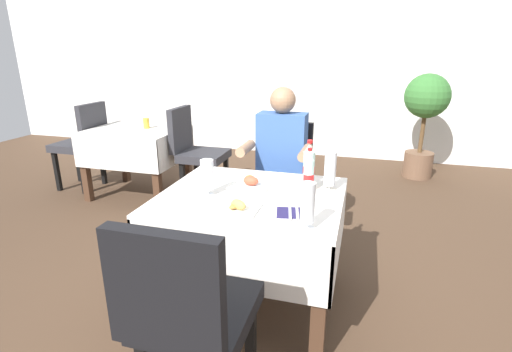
{
  "coord_description": "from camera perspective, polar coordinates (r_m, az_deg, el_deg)",
  "views": [
    {
      "loc": [
        0.53,
        -1.85,
        1.51
      ],
      "look_at": [
        -0.06,
        0.21,
        0.8
      ],
      "focal_mm": 26.71,
      "sensor_mm": 36.0,
      "label": 1
    }
  ],
  "objects": [
    {
      "name": "plate_near_camera",
      "position": [
        1.97,
        -2.96,
        -4.69
      ],
      "size": [
        0.23,
        0.23,
        0.06
      ],
      "color": "white",
      "rests_on": "main_dining_table"
    },
    {
      "name": "seated_diner_far",
      "position": [
        2.86,
        3.61,
        2.1
      ],
      "size": [
        0.5,
        0.46,
        1.26
      ],
      "color": "#282D42",
      "rests_on": "ground"
    },
    {
      "name": "chair_far_diner_seat",
      "position": [
        3.01,
        3.9,
        -0.21
      ],
      "size": [
        0.44,
        0.5,
        0.97
      ],
      "color": "black",
      "rests_on": "ground"
    },
    {
      "name": "beer_glass_middle",
      "position": [
        1.75,
        7.74,
        -4.39
      ],
      "size": [
        0.07,
        0.07,
        0.23
      ],
      "color": "white",
      "rests_on": "main_dining_table"
    },
    {
      "name": "napkin_cutlery_set",
      "position": [
        1.94,
        5.64,
        -5.48
      ],
      "size": [
        0.19,
        0.2,
        0.01
      ],
      "color": "#231E4C",
      "rests_on": "main_dining_table"
    },
    {
      "name": "background_chair_right",
      "position": [
        3.94,
        -9.05,
        4.03
      ],
      "size": [
        0.5,
        0.44,
        0.97
      ],
      "color": "#2D2D33",
      "rests_on": "ground"
    },
    {
      "name": "beer_glass_right",
      "position": [
        2.25,
        11.03,
        0.74
      ],
      "size": [
        0.07,
        0.07,
        0.23
      ],
      "color": "white",
      "rests_on": "main_dining_table"
    },
    {
      "name": "chair_near_camera_side",
      "position": [
        1.57,
        -10.08,
        -19.39
      ],
      "size": [
        0.44,
        0.5,
        0.97
      ],
      "color": "black",
      "rests_on": "ground"
    },
    {
      "name": "background_table_tumbler",
      "position": [
        4.22,
        -16.1,
        7.61
      ],
      "size": [
        0.06,
        0.06,
        0.11
      ],
      "primitive_type": "cylinder",
      "color": "gold",
      "rests_on": "background_dining_table"
    },
    {
      "name": "plate_far_diner",
      "position": [
        2.31,
        -0.81,
        -1.0
      ],
      "size": [
        0.24,
        0.24,
        0.07
      ],
      "color": "white",
      "rests_on": "main_dining_table"
    },
    {
      "name": "cola_bottle_primary",
      "position": [
        2.21,
        7.92,
        0.5
      ],
      "size": [
        0.06,
        0.06,
        0.26
      ],
      "color": "silver",
      "rests_on": "main_dining_table"
    },
    {
      "name": "cola_bottle_secondary",
      "position": [
        2.35,
        7.94,
        1.68
      ],
      "size": [
        0.07,
        0.07,
        0.28
      ],
      "color": "silver",
      "rests_on": "main_dining_table"
    },
    {
      "name": "background_dining_table",
      "position": [
        4.26,
        -17.4,
        4.34
      ],
      "size": [
        0.94,
        0.79,
        0.72
      ],
      "color": "white",
      "rests_on": "ground"
    },
    {
      "name": "main_dining_table",
      "position": [
        2.25,
        -0.7,
        -6.82
      ],
      "size": [
        1.03,
        0.91,
        0.72
      ],
      "color": "white",
      "rests_on": "ground"
    },
    {
      "name": "potted_plant_corner",
      "position": [
        5.02,
        24.01,
        8.89
      ],
      "size": [
        0.52,
        0.52,
        1.26
      ],
      "color": "brown",
      "rests_on": "ground"
    },
    {
      "name": "ground_plane",
      "position": [
        2.44,
        -0.01,
        -19.88
      ],
      "size": [
        11.0,
        11.0,
        0.0
      ],
      "primitive_type": "plane",
      "color": "#473323"
    },
    {
      "name": "background_chair_left",
      "position": [
        4.67,
        -24.48,
        4.84
      ],
      "size": [
        0.5,
        0.44,
        0.97
      ],
      "color": "#2D2D33",
      "rests_on": "ground"
    },
    {
      "name": "back_wall",
      "position": [
        5.72,
        11.13,
        17.21
      ],
      "size": [
        11.0,
        0.12,
        2.87
      ],
      "primitive_type": "cube",
      "color": "white",
      "rests_on": "ground"
    },
    {
      "name": "beer_glass_left",
      "position": [
        2.16,
        -7.31,
        -0.05
      ],
      "size": [
        0.07,
        0.07,
        0.21
      ],
      "color": "white",
      "rests_on": "main_dining_table"
    }
  ]
}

